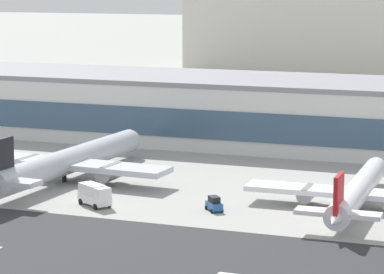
% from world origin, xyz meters
% --- Properties ---
extents(terminal_building, '(216.81, 28.85, 13.54)m').
position_xyz_m(terminal_building, '(19.27, 86.45, 6.77)').
color(terminal_building, silver).
rests_on(terminal_building, ground_plane).
extents(distant_hotel_block, '(95.37, 28.43, 36.28)m').
position_xyz_m(distant_hotel_block, '(-4.94, 229.76, 18.14)').
color(distant_hotel_block, beige).
rests_on(distant_hotel_block, ground_plane).
extents(airliner_black_tail_gate_0, '(36.65, 48.56, 10.13)m').
position_xyz_m(airliner_black_tail_gate_0, '(-6.29, 40.01, 3.23)').
color(airliner_black_tail_gate_0, silver).
rests_on(airliner_black_tail_gate_0, ground_plane).
extents(airliner_red_tail_gate_1, '(33.68, 39.97, 8.34)m').
position_xyz_m(airliner_red_tail_gate_1, '(43.12, 37.63, 2.66)').
color(airliner_red_tail_gate_1, white).
rests_on(airliner_red_tail_gate_1, ground_plane).
extents(service_baggage_tug_0, '(3.29, 3.47, 2.20)m').
position_xyz_m(service_baggage_tug_0, '(23.63, 29.95, 1.05)').
color(service_baggage_tug_0, '#23569E').
rests_on(service_baggage_tug_0, ground_plane).
extents(service_box_truck_1, '(6.37, 5.20, 3.25)m').
position_xyz_m(service_box_truck_1, '(5.87, 26.57, 1.79)').
color(service_box_truck_1, white).
rests_on(service_box_truck_1, ground_plane).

